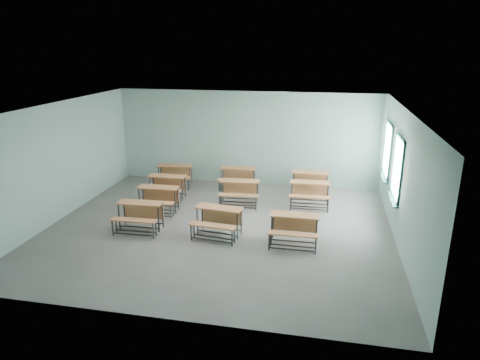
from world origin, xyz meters
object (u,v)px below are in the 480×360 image
object	(u,v)px
desk_unit_r1c0	(157,196)
desk_unit_r2c2	(310,191)
desk_unit_r0c2	(294,225)
desk_unit_r3c2	(310,180)
desk_unit_r2c0	(166,184)
desk_unit_r2c1	(239,189)
desk_unit_r3c0	(174,173)
desk_unit_r0c1	(218,218)
desk_unit_r0c0	(139,212)
desk_unit_r3c1	(238,175)

from	to	relation	value
desk_unit_r1c0	desk_unit_r2c2	xyz separation A→B (m)	(4.29, 1.35, 0.00)
desk_unit_r0c2	desk_unit_r3c2	xyz separation A→B (m)	(0.22, 3.76, 0.00)
desk_unit_r2c0	desk_unit_r2c1	xyz separation A→B (m)	(2.36, -0.04, 0.00)
desk_unit_r1c0	desk_unit_r3c0	world-z (taller)	same
desk_unit_r2c2	desk_unit_r0c1	bearing A→B (deg)	-132.47
desk_unit_r0c1	desk_unit_r3c2	world-z (taller)	same
desk_unit_r0c0	desk_unit_r3c1	world-z (taller)	same
desk_unit_r0c2	desk_unit_r3c0	world-z (taller)	same
desk_unit_r0c0	desk_unit_r2c1	world-z (taller)	same
desk_unit_r3c0	desk_unit_r3c2	xyz separation A→B (m)	(4.58, 0.09, 0.00)
desk_unit_r0c2	desk_unit_r3c2	bearing A→B (deg)	86.34
desk_unit_r1c0	desk_unit_r3c1	distance (m)	3.08
desk_unit_r0c0	desk_unit_r2c0	world-z (taller)	same
desk_unit_r3c1	desk_unit_r0c2	bearing A→B (deg)	-62.60
desk_unit_r3c1	desk_unit_r3c2	size ratio (longest dim) A/B	1.01
desk_unit_r0c2	desk_unit_r1c0	distance (m)	4.25
desk_unit_r0c0	desk_unit_r1c0	bearing A→B (deg)	88.74
desk_unit_r2c1	desk_unit_r2c2	distance (m)	2.11
desk_unit_r3c1	desk_unit_r3c2	bearing A→B (deg)	-3.43
desk_unit_r0c1	desk_unit_r2c2	distance (m)	3.38
desk_unit_r3c0	desk_unit_r3c1	size ratio (longest dim) A/B	1.05
desk_unit_r2c0	desk_unit_r3c1	bearing A→B (deg)	34.14
desk_unit_r2c1	desk_unit_r0c2	bearing A→B (deg)	-57.59
desk_unit_r0c0	desk_unit_r3c1	size ratio (longest dim) A/B	0.99
desk_unit_r0c2	desk_unit_r3c0	xyz separation A→B (m)	(-4.36, 3.67, 0.00)
desk_unit_r0c2	desk_unit_r3c1	bearing A→B (deg)	119.59
desk_unit_r3c2	desk_unit_r0c0	bearing A→B (deg)	-140.19
desk_unit_r0c2	desk_unit_r2c0	size ratio (longest dim) A/B	1.00
desk_unit_r3c1	desk_unit_r0c0	bearing A→B (deg)	-118.74
desk_unit_r0c0	desk_unit_r2c1	distance (m)	3.22
desk_unit_r2c2	desk_unit_r3c1	world-z (taller)	same
desk_unit_r1c0	desk_unit_r2c0	size ratio (longest dim) A/B	1.03
desk_unit_r2c2	desk_unit_r3c0	bearing A→B (deg)	165.74
desk_unit_r2c0	desk_unit_r3c1	xyz separation A→B (m)	(2.01, 1.35, 0.00)
desk_unit_r0c2	desk_unit_r2c2	bearing A→B (deg)	84.25
desk_unit_r0c2	desk_unit_r2c0	world-z (taller)	same
desk_unit_r1c0	desk_unit_r3c2	size ratio (longest dim) A/B	1.01
desk_unit_r2c1	desk_unit_r3c0	distance (m)	2.82
desk_unit_r0c1	desk_unit_r2c2	size ratio (longest dim) A/B	1.05
desk_unit_r0c1	desk_unit_r0c2	xyz separation A→B (m)	(1.93, -0.10, 0.00)
desk_unit_r1c0	desk_unit_r0c2	bearing A→B (deg)	-20.83
desk_unit_r2c1	desk_unit_r3c2	bearing A→B (deg)	28.35
desk_unit_r2c0	desk_unit_r3c2	world-z (taller)	same
desk_unit_r0c2	desk_unit_r3c0	size ratio (longest dim) A/B	0.93
desk_unit_r2c0	desk_unit_r3c0	distance (m)	1.24
desk_unit_r0c2	desk_unit_r2c1	xyz separation A→B (m)	(-1.84, 2.40, 0.00)
desk_unit_r2c2	desk_unit_r2c0	bearing A→B (deg)	-179.05
desk_unit_r0c0	desk_unit_r1c0	distance (m)	1.29
desk_unit_r2c1	desk_unit_r3c1	world-z (taller)	same
desk_unit_r0c2	desk_unit_r2c0	distance (m)	4.85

